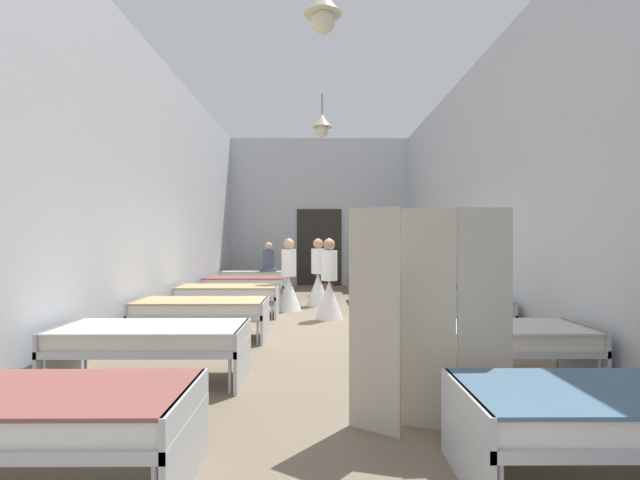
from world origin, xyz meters
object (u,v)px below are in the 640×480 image
object	(u,v)px
nurse_mid_aisle	(289,285)
potted_plant	(326,264)
bed_right_row_2	(440,309)
bed_left_row_5	(256,276)
bed_right_row_1	(492,338)
privacy_screen	(429,319)
patient_seated_primary	(269,261)
bed_left_row_1	(152,339)
nurse_far_aisle	(318,281)
bed_right_row_4	(394,283)
bed_left_row_0	(29,413)
bed_right_row_0	(621,411)
bed_left_row_4	(245,283)
bed_right_row_3	(412,293)
bed_left_row_3	(228,293)
bed_right_row_5	(382,276)
nurse_near_aisle	(329,290)
bed_left_row_2	(201,309)

from	to	relation	value
nurse_mid_aisle	potted_plant	world-z (taller)	nurse_mid_aisle
nurse_mid_aisle	potted_plant	xyz separation A→B (m)	(0.80, 2.43, 0.28)
bed_right_row_2	bed_left_row_5	world-z (taller)	same
bed_right_row_1	privacy_screen	xyz separation A→B (m)	(-0.95, -1.14, 0.41)
bed_left_row_5	patient_seated_primary	xyz separation A→B (m)	(0.35, -0.08, 0.43)
bed_left_row_1	bed_left_row_5	world-z (taller)	same
bed_left_row_5	nurse_far_aisle	bearing A→B (deg)	-55.20
bed_right_row_4	patient_seated_primary	bearing A→B (deg)	150.09
bed_left_row_1	bed_right_row_1	distance (m)	3.50
bed_left_row_0	privacy_screen	xyz separation A→B (m)	(2.55, 0.75, 0.41)
bed_right_row_0	bed_right_row_2	distance (m)	3.78
bed_right_row_1	potted_plant	bearing A→B (deg)	103.06
bed_left_row_4	nurse_mid_aisle	distance (m)	1.69
patient_seated_primary	potted_plant	size ratio (longest dim) A/B	0.60
bed_left_row_0	bed_left_row_5	bearing A→B (deg)	90.00
bed_right_row_2	bed_left_row_0	bearing A→B (deg)	-132.78
bed_right_row_1	bed_left_row_5	bearing A→B (deg)	114.83
bed_right_row_3	nurse_mid_aisle	size ratio (longest dim) A/B	1.28
bed_right_row_0	bed_left_row_1	world-z (taller)	same
patient_seated_primary	bed_right_row_1	bearing A→B (deg)	-67.18
bed_left_row_3	nurse_mid_aisle	bearing A→B (deg)	29.40
bed_right_row_4	bed_right_row_5	size ratio (longest dim) A/B	1.00
bed_left_row_3	bed_right_row_3	world-z (taller)	same
nurse_far_aisle	potted_plant	size ratio (longest dim) A/B	1.11
bed_right_row_5	nurse_mid_aisle	bearing A→B (deg)	-127.13
bed_right_row_5	potted_plant	distance (m)	1.78
bed_right_row_2	nurse_near_aisle	world-z (taller)	nurse_near_aisle
bed_right_row_1	privacy_screen	world-z (taller)	privacy_screen
nurse_far_aisle	bed_right_row_1	bearing A→B (deg)	-177.89
bed_right_row_4	nurse_mid_aisle	size ratio (longest dim) A/B	1.28
bed_right_row_4	bed_right_row_3	bearing A→B (deg)	-90.00
bed_left_row_0	nurse_mid_aisle	xyz separation A→B (m)	(1.11, 6.30, 0.09)
bed_left_row_2	nurse_near_aisle	bearing A→B (deg)	40.05
bed_right_row_0	bed_left_row_1	distance (m)	3.98
bed_left_row_3	nurse_near_aisle	size ratio (longest dim) A/B	1.28
bed_left_row_0	bed_right_row_4	xyz separation A→B (m)	(3.50, 7.56, 0.00)
patient_seated_primary	privacy_screen	size ratio (longest dim) A/B	0.47
bed_right_row_3	nurse_far_aisle	distance (m)	2.23
bed_left_row_1	bed_right_row_5	distance (m)	8.33
bed_left_row_1	bed_right_row_5	size ratio (longest dim) A/B	1.00
bed_right_row_5	patient_seated_primary	size ratio (longest dim) A/B	2.37
bed_right_row_0	bed_left_row_2	distance (m)	5.15
bed_right_row_2	bed_left_row_4	xyz separation A→B (m)	(-3.50, 3.78, 0.00)
bed_right_row_1	nurse_near_aisle	bearing A→B (deg)	114.41
bed_left_row_5	nurse_near_aisle	size ratio (longest dim) A/B	1.28
bed_left_row_2	nurse_far_aisle	size ratio (longest dim) A/B	1.28
bed_left_row_2	nurse_mid_aisle	bearing A→B (deg)	66.19
patient_seated_primary	bed_left_row_5	bearing A→B (deg)	167.28
bed_right_row_1	nurse_far_aisle	world-z (taller)	nurse_far_aisle
bed_left_row_0	patient_seated_primary	distance (m)	9.39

